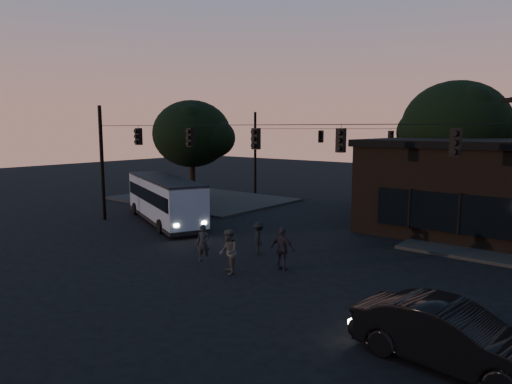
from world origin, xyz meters
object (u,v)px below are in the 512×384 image
Objects in this scene: bus at (164,197)px; pedestrian_d at (259,238)px; pedestrian_b at (228,252)px; pedestrian_c at (283,249)px; car at (451,336)px; pedestrian_a at (203,243)px.

pedestrian_d is at bearing 11.52° from bus.
pedestrian_b reaches higher than pedestrian_c.
bus is 2.07× the size of car.
car reaches higher than pedestrian_d.
car is 2.95× the size of pedestrian_a.
pedestrian_a is at bearing -5.29° from bus.
pedestrian_a is 0.89× the size of pedestrian_b.
bus is 21.11m from car.
bus is 6.11× the size of pedestrian_a.
pedestrian_c reaches higher than pedestrian_d.
bus is 12.33m from pedestrian_c.
pedestrian_a is (-11.58, 2.64, 0.02)m from car.
bus is 5.46× the size of pedestrian_b.
pedestrian_b is at bearing 43.88° from pedestrian_c.
pedestrian_b reaches higher than pedestrian_a.
car is at bearing -163.36° from pedestrian_d.
pedestrian_c is at bearing 7.86° from bus.
pedestrian_d is at bearing -37.23° from pedestrian_c.
bus is 5.53× the size of pedestrian_c.
car is 11.54m from pedestrian_d.
pedestrian_c is (11.82, -3.43, -0.68)m from bus.
pedestrian_c is 1.17× the size of pedestrian_d.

